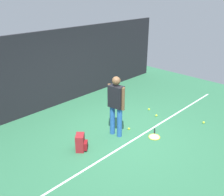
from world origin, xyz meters
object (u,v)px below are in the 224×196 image
tennis_ball_by_fence (129,129)px  tennis_ball_far_left (156,115)px  tennis_racket (154,136)px  tennis_ball_mid_court (149,109)px  backpack (81,143)px  tennis_player (116,103)px  tennis_ball_near_player (204,122)px

tennis_ball_by_fence → tennis_ball_far_left: bearing=-3.9°
tennis_racket → tennis_ball_by_fence: size_ratio=9.19×
tennis_ball_far_left → tennis_racket: bearing=-147.4°
tennis_racket → tennis_ball_mid_court: 1.66m
tennis_racket → backpack: (-1.80, 0.96, 0.20)m
tennis_player → tennis_racket: size_ratio=2.80×
backpack → tennis_ball_by_fence: size_ratio=6.67×
tennis_racket → tennis_ball_by_fence: bearing=-109.0°
tennis_ball_mid_court → tennis_racket: bearing=-138.3°
backpack → tennis_ball_far_left: size_ratio=6.67×
tennis_ball_by_fence → tennis_ball_near_player: bearing=-36.5°
backpack → tennis_ball_mid_court: 3.04m
backpack → tennis_ball_near_player: 3.80m
backpack → tennis_racket: bearing=-71.3°
tennis_ball_near_player → tennis_ball_by_fence: 2.31m
tennis_player → tennis_racket: (0.65, -0.84, -0.95)m
tennis_ball_by_fence → tennis_ball_far_left: size_ratio=1.00×
tennis_ball_near_player → tennis_ball_far_left: 1.43m
tennis_ball_mid_court → tennis_ball_far_left: 0.48m
tennis_player → tennis_ball_by_fence: (0.45, -0.09, -0.93)m
backpack → tennis_ball_mid_court: bearing=-40.5°
tennis_racket → tennis_ball_far_left: tennis_ball_far_left is taller
tennis_racket → tennis_ball_far_left: bearing=178.6°
backpack → tennis_ball_far_left: bearing=-49.1°
tennis_ball_by_fence → tennis_ball_mid_court: 1.48m
tennis_ball_near_player → tennis_ball_by_fence: bearing=143.5°
tennis_player → tennis_ball_by_fence: bearing=-108.7°
tennis_ball_mid_court → tennis_player: bearing=-172.1°
backpack → tennis_ball_far_left: 2.86m
tennis_racket → backpack: backpack is taller
backpack → tennis_ball_by_fence: bearing=-50.8°
backpack → tennis_ball_by_fence: backpack is taller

